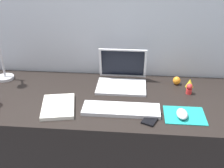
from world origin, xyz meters
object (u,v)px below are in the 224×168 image
object	(u,v)px
laptop	(122,76)
mouse	(182,114)
keyboard	(121,110)
cell_phone	(152,118)
toy_figurine_red	(189,89)
notebook_pad	(58,106)
toy_figurine_yellow	(190,83)
toy_figurine_orange	(177,81)

from	to	relation	value
laptop	mouse	size ratio (longest dim) A/B	3.12
keyboard	cell_phone	bearing A→B (deg)	-20.94
toy_figurine_red	notebook_pad	bearing A→B (deg)	-162.69
laptop	toy_figurine_yellow	world-z (taller)	laptop
keyboard	toy_figurine_orange	bearing A→B (deg)	46.22
cell_phone	notebook_pad	world-z (taller)	notebook_pad
keyboard	toy_figurine_yellow	world-z (taller)	toy_figurine_yellow
cell_phone	notebook_pad	xyz separation A→B (m)	(-0.50, 0.06, 0.01)
cell_phone	notebook_pad	distance (m)	0.50
toy_figurine_red	laptop	bearing A→B (deg)	167.19
laptop	mouse	xyz separation A→B (m)	(0.33, -0.35, -0.03)
notebook_pad	toy_figurine_yellow	size ratio (longest dim) A/B	4.47
toy_figurine_red	toy_figurine_yellow	distance (m)	0.09
mouse	keyboard	bearing A→B (deg)	174.32
laptop	cell_phone	xyz separation A→B (m)	(0.17, -0.38, -0.05)
keyboard	laptop	bearing A→B (deg)	92.61
notebook_pad	toy_figurine_yellow	xyz separation A→B (m)	(0.74, 0.31, 0.02)
toy_figurine_orange	keyboard	bearing A→B (deg)	-133.78
laptop	notebook_pad	bearing A→B (deg)	-135.71
mouse	cell_phone	world-z (taller)	mouse
keyboard	mouse	distance (m)	0.31
notebook_pad	toy_figurine_red	xyz separation A→B (m)	(0.73, 0.23, 0.02)
toy_figurine_yellow	toy_figurine_orange	bearing A→B (deg)	159.80
mouse	toy_figurine_red	world-z (taller)	toy_figurine_red
mouse	cell_phone	size ratio (longest dim) A/B	0.75
laptop	toy_figurine_orange	xyz separation A→B (m)	(0.34, 0.02, -0.03)
toy_figurine_red	toy_figurine_orange	distance (m)	0.13
toy_figurine_red	toy_figurine_orange	xyz separation A→B (m)	(-0.06, 0.11, -0.01)
laptop	notebook_pad	xyz separation A→B (m)	(-0.33, -0.32, -0.04)
laptop	toy_figurine_red	world-z (taller)	laptop
notebook_pad	toy_figurine_yellow	world-z (taller)	toy_figurine_yellow
toy_figurine_red	toy_figurine_yellow	bearing A→B (deg)	78.70
cell_phone	keyboard	bearing A→B (deg)	-176.34
mouse	toy_figurine_yellow	xyz separation A→B (m)	(0.09, 0.34, 0.01)
laptop	cell_phone	distance (m)	0.42
notebook_pad	mouse	bearing A→B (deg)	-14.19
toy_figurine_orange	toy_figurine_yellow	bearing A→B (deg)	-20.20
laptop	cell_phone	size ratio (longest dim) A/B	2.34
keyboard	toy_figurine_yellow	distance (m)	0.51
toy_figurine_orange	toy_figurine_yellow	size ratio (longest dim) A/B	0.96
keyboard	toy_figurine_red	bearing A→B (deg)	30.42
keyboard	cell_phone	distance (m)	0.17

